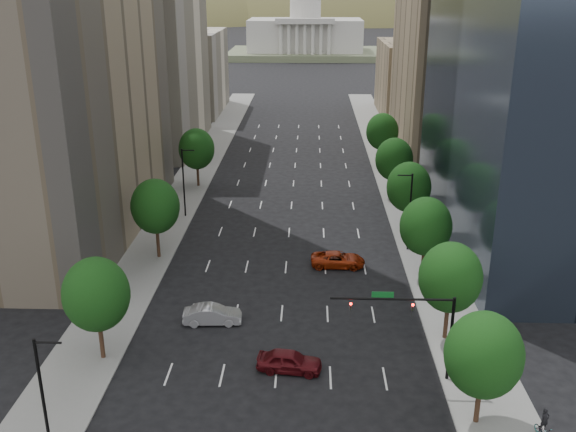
# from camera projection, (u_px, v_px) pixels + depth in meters

# --- Properties ---
(sidewalk_left) EXTENTS (6.00, 200.00, 0.15)m
(sidewalk_left) POSITION_uv_depth(u_px,v_px,m) (162.00, 230.00, 77.84)
(sidewalk_left) COLOR slate
(sidewalk_left) RESTS_ON ground
(sidewalk_right) EXTENTS (6.00, 200.00, 0.15)m
(sidewalk_right) POSITION_uv_depth(u_px,v_px,m) (418.00, 234.00, 76.82)
(sidewalk_right) COLOR slate
(sidewalk_right) RESTS_ON ground
(midrise_cream_left) EXTENTS (14.00, 30.00, 35.00)m
(midrise_cream_left) POSITION_uv_depth(u_px,v_px,m) (155.00, 48.00, 112.48)
(midrise_cream_left) COLOR beige
(midrise_cream_left) RESTS_ON ground
(filler_left) EXTENTS (14.00, 26.00, 18.00)m
(filler_left) POSITION_uv_depth(u_px,v_px,m) (191.00, 72.00, 146.37)
(filler_left) COLOR beige
(filler_left) RESTS_ON ground
(parking_tan_right) EXTENTS (14.00, 30.00, 30.00)m
(parking_tan_right) POSITION_uv_depth(u_px,v_px,m) (444.00, 66.00, 108.89)
(parking_tan_right) COLOR #8C7759
(parking_tan_right) RESTS_ON ground
(filler_right) EXTENTS (14.00, 26.00, 16.00)m
(filler_right) POSITION_uv_depth(u_px,v_px,m) (413.00, 79.00, 142.26)
(filler_right) COLOR #8C7759
(filler_right) RESTS_ON ground
(tree_right_0) EXTENTS (5.20, 5.20, 8.39)m
(tree_right_0) POSITION_uv_depth(u_px,v_px,m) (484.00, 355.00, 42.20)
(tree_right_0) COLOR #382316
(tree_right_0) RESTS_ON ground
(tree_right_1) EXTENTS (5.20, 5.20, 8.75)m
(tree_right_1) POSITION_uv_depth(u_px,v_px,m) (450.00, 277.00, 52.40)
(tree_right_1) COLOR #382316
(tree_right_1) RESTS_ON ground
(tree_right_2) EXTENTS (5.20, 5.20, 8.61)m
(tree_right_2) POSITION_uv_depth(u_px,v_px,m) (426.00, 226.00, 63.71)
(tree_right_2) COLOR #382316
(tree_right_2) RESTS_ON ground
(tree_right_3) EXTENTS (5.20, 5.20, 8.89)m
(tree_right_3) POSITION_uv_depth(u_px,v_px,m) (409.00, 187.00, 74.86)
(tree_right_3) COLOR #382316
(tree_right_3) RESTS_ON ground
(tree_right_4) EXTENTS (5.20, 5.20, 8.46)m
(tree_right_4) POSITION_uv_depth(u_px,v_px,m) (394.00, 159.00, 88.15)
(tree_right_4) COLOR #382316
(tree_right_4) RESTS_ON ground
(tree_right_5) EXTENTS (5.20, 5.20, 8.75)m
(tree_right_5) POSITION_uv_depth(u_px,v_px,m) (382.00, 132.00, 103.06)
(tree_right_5) COLOR #382316
(tree_right_5) RESTS_ON ground
(tree_left_0) EXTENTS (5.20, 5.20, 8.75)m
(tree_left_0) POSITION_uv_depth(u_px,v_px,m) (96.00, 294.00, 49.57)
(tree_left_0) COLOR #382316
(tree_left_0) RESTS_ON ground
(tree_left_1) EXTENTS (5.20, 5.20, 8.97)m
(tree_left_1) POSITION_uv_depth(u_px,v_px,m) (155.00, 206.00, 68.25)
(tree_left_1) COLOR #382316
(tree_left_1) RESTS_ON ground
(tree_left_2) EXTENTS (5.20, 5.20, 8.68)m
(tree_left_2) POSITION_uv_depth(u_px,v_px,m) (197.00, 149.00, 92.74)
(tree_left_2) COLOR #382316
(tree_left_2) RESTS_ON ground
(streetlight_rn) EXTENTS (1.70, 0.20, 9.00)m
(streetlight_rn) POSITION_uv_depth(u_px,v_px,m) (409.00, 210.00, 70.55)
(streetlight_rn) COLOR black
(streetlight_rn) RESTS_ON ground
(streetlight_ls) EXTENTS (1.70, 0.20, 9.00)m
(streetlight_ls) POSITION_uv_depth(u_px,v_px,m) (44.00, 400.00, 38.60)
(streetlight_ls) COLOR black
(streetlight_ls) RESTS_ON ground
(streetlight_ln) EXTENTS (1.70, 0.20, 9.00)m
(streetlight_ln) POSITION_uv_depth(u_px,v_px,m) (184.00, 181.00, 80.82)
(streetlight_ln) COLOR black
(streetlight_ln) RESTS_ON ground
(traffic_signal) EXTENTS (9.12, 0.40, 7.38)m
(traffic_signal) POSITION_uv_depth(u_px,v_px,m) (419.00, 319.00, 47.08)
(traffic_signal) COLOR black
(traffic_signal) RESTS_ON ground
(capitol) EXTENTS (60.00, 40.00, 35.20)m
(capitol) POSITION_uv_depth(u_px,v_px,m) (305.00, 35.00, 252.36)
(capitol) COLOR #596647
(capitol) RESTS_ON ground
(foothills) EXTENTS (720.00, 413.00, 263.00)m
(foothills) POSITION_uv_depth(u_px,v_px,m) (346.00, 57.00, 595.25)
(foothills) COLOR brown
(foothills) RESTS_ON ground
(car_maroon) EXTENTS (5.25, 2.61, 1.72)m
(car_maroon) POSITION_uv_depth(u_px,v_px,m) (289.00, 361.00, 49.65)
(car_maroon) COLOR #4A0C10
(car_maroon) RESTS_ON ground
(car_silver) EXTENTS (5.24, 2.14, 1.69)m
(car_silver) POSITION_uv_depth(u_px,v_px,m) (212.00, 315.00, 56.59)
(car_silver) COLOR #A1A2A6
(car_silver) RESTS_ON ground
(car_red_far) EXTENTS (5.74, 2.69, 1.59)m
(car_red_far) POSITION_uv_depth(u_px,v_px,m) (338.00, 259.00, 67.92)
(car_red_far) COLOR #99270B
(car_red_far) RESTS_ON ground
(cyclist) EXTENTS (1.07, 1.75, 2.19)m
(cyclist) POSITION_uv_depth(u_px,v_px,m) (543.00, 428.00, 42.23)
(cyclist) COLOR black
(cyclist) RESTS_ON sidewalk_right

